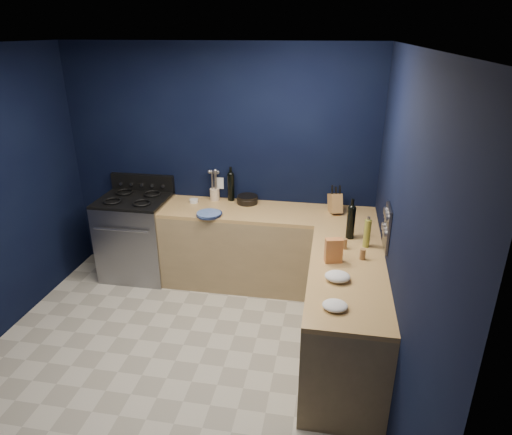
% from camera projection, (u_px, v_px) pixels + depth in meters
% --- Properties ---
extents(floor, '(3.50, 3.50, 0.02)m').
position_uv_depth(floor, '(175.00, 362.00, 3.95)').
color(floor, beige).
rests_on(floor, ground).
extents(ceiling, '(3.50, 3.50, 0.02)m').
position_uv_depth(ceiling, '(147.00, 44.00, 2.93)').
color(ceiling, silver).
rests_on(ceiling, ground).
extents(wall_back, '(3.50, 0.02, 2.60)m').
position_uv_depth(wall_back, '(220.00, 164.00, 5.04)').
color(wall_back, black).
rests_on(wall_back, ground).
extents(wall_right, '(0.02, 3.50, 2.60)m').
position_uv_depth(wall_right, '(400.00, 244.00, 3.16)').
color(wall_right, black).
rests_on(wall_right, ground).
extents(wall_front, '(3.50, 0.02, 2.60)m').
position_uv_depth(wall_front, '(10.00, 398.00, 1.84)').
color(wall_front, black).
rests_on(wall_front, ground).
extents(cab_back, '(2.30, 0.63, 0.86)m').
position_uv_depth(cab_back, '(267.00, 250.00, 4.98)').
color(cab_back, '#9D8359').
rests_on(cab_back, floor).
extents(top_back, '(2.30, 0.63, 0.04)m').
position_uv_depth(top_back, '(268.00, 213.00, 4.81)').
color(top_back, olive).
rests_on(top_back, cab_back).
extents(cab_right, '(0.63, 1.67, 0.86)m').
position_uv_depth(cab_right, '(344.00, 318.00, 3.81)').
color(cab_right, '#9D8359').
rests_on(cab_right, floor).
extents(top_right, '(0.63, 1.67, 0.04)m').
position_uv_depth(top_right, '(348.00, 272.00, 3.63)').
color(top_right, olive).
rests_on(top_right, cab_right).
extents(gas_range, '(0.76, 0.66, 0.92)m').
position_uv_depth(gas_range, '(137.00, 238.00, 5.20)').
color(gas_range, gray).
rests_on(gas_range, floor).
extents(oven_door, '(0.59, 0.02, 0.42)m').
position_uv_depth(oven_door, '(126.00, 251.00, 4.92)').
color(oven_door, black).
rests_on(oven_door, gas_range).
extents(cooktop, '(0.76, 0.66, 0.03)m').
position_uv_depth(cooktop, '(133.00, 200.00, 5.02)').
color(cooktop, black).
rests_on(cooktop, gas_range).
extents(backguard, '(0.76, 0.06, 0.20)m').
position_uv_depth(backguard, '(143.00, 183.00, 5.25)').
color(backguard, black).
rests_on(backguard, gas_range).
extents(spice_panel, '(0.02, 0.28, 0.38)m').
position_uv_depth(spice_panel, '(387.00, 228.00, 3.71)').
color(spice_panel, gray).
rests_on(spice_panel, wall_right).
extents(wall_outlet, '(0.09, 0.02, 0.13)m').
position_uv_depth(wall_outlet, '(220.00, 183.00, 5.10)').
color(wall_outlet, white).
rests_on(wall_outlet, wall_back).
extents(plate_stack, '(0.29, 0.29, 0.03)m').
position_uv_depth(plate_stack, '(209.00, 214.00, 4.67)').
color(plate_stack, '#3C6895').
rests_on(plate_stack, top_back).
extents(ramekin, '(0.11, 0.11, 0.04)m').
position_uv_depth(ramekin, '(194.00, 201.00, 5.03)').
color(ramekin, white).
rests_on(ramekin, top_back).
extents(utensil_crock, '(0.13, 0.13, 0.13)m').
position_uv_depth(utensil_crock, '(215.00, 194.00, 5.09)').
color(utensil_crock, '#F3DFC2').
rests_on(utensil_crock, top_back).
extents(wine_bottle_back, '(0.08, 0.08, 0.31)m').
position_uv_depth(wine_bottle_back, '(231.00, 187.00, 5.04)').
color(wine_bottle_back, black).
rests_on(wine_bottle_back, top_back).
extents(lemon_basket, '(0.24, 0.24, 0.09)m').
position_uv_depth(lemon_basket, '(247.00, 199.00, 5.00)').
color(lemon_basket, black).
rests_on(lemon_basket, top_back).
extents(knife_block, '(0.18, 0.26, 0.25)m').
position_uv_depth(knife_block, '(335.00, 203.00, 4.73)').
color(knife_block, olive).
rests_on(knife_block, top_back).
extents(wine_bottle_right, '(0.08, 0.08, 0.31)m').
position_uv_depth(wine_bottle_right, '(351.00, 223.00, 4.12)').
color(wine_bottle_right, black).
rests_on(wine_bottle_right, top_right).
extents(oil_bottle, '(0.08, 0.08, 0.26)m').
position_uv_depth(oil_bottle, '(367.00, 233.00, 3.96)').
color(oil_bottle, olive).
rests_on(oil_bottle, top_right).
extents(spice_jar_near, '(0.05, 0.05, 0.10)m').
position_uv_depth(spice_jar_near, '(345.00, 244.00, 3.96)').
color(spice_jar_near, olive).
rests_on(spice_jar_near, top_right).
extents(spice_jar_far, '(0.05, 0.05, 0.09)m').
position_uv_depth(spice_jar_far, '(363.00, 254.00, 3.78)').
color(spice_jar_far, olive).
rests_on(spice_jar_far, top_right).
extents(crouton_bag, '(0.16, 0.10, 0.21)m').
position_uv_depth(crouton_bag, '(334.00, 251.00, 3.71)').
color(crouton_bag, '#C62143').
rests_on(crouton_bag, top_right).
extents(towel_front, '(0.20, 0.17, 0.07)m').
position_uv_depth(towel_front, '(338.00, 276.00, 3.46)').
color(towel_front, white).
rests_on(towel_front, top_right).
extents(towel_end, '(0.19, 0.17, 0.05)m').
position_uv_depth(towel_end, '(335.00, 306.00, 3.11)').
color(towel_end, white).
rests_on(towel_end, top_right).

